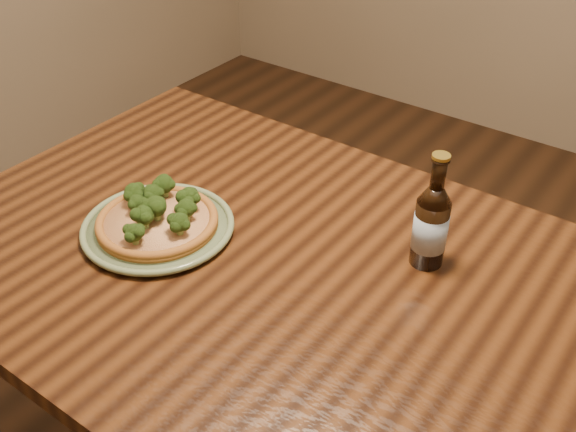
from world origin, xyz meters
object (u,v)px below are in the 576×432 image
Objects in this scene: plate at (158,227)px; beer_bottle at (431,225)px; table at (326,325)px; pizza at (158,218)px.

beer_bottle is at bearing 25.71° from plate.
table is at bearing -121.09° from beer_bottle.
plate is 0.02m from pizza.
pizza reaches higher than plate.
pizza is at bearing 101.14° from plate.
pizza is (-0.36, -0.06, 0.12)m from table.
beer_bottle is (0.47, 0.22, 0.05)m from pizza.
beer_bottle reaches higher than table.
beer_bottle is at bearing 57.01° from table.
plate is at bearing -152.39° from beer_bottle.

